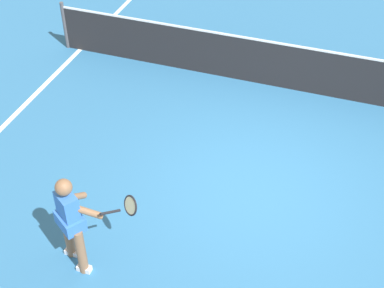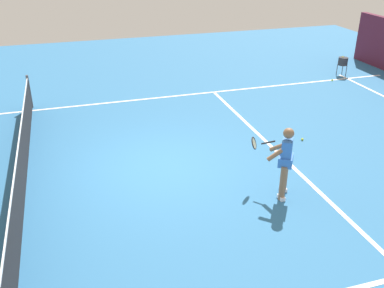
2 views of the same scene
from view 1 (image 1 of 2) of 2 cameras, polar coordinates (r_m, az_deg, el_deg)
name	(u,v)px [view 1 (image 1 of 2)]	position (r m, az deg, el deg)	size (l,w,h in m)	color
ground_plane	(253,189)	(9.07, 6.23, -4.57)	(28.51, 28.51, 0.00)	teal
sideline_left_marking	(1,129)	(10.77, -18.77, 1.47)	(0.10, 19.93, 0.01)	white
court_net	(295,68)	(11.15, 10.35, 7.60)	(10.11, 0.08, 1.06)	#4C4C51
tennis_player	(72,220)	(7.57, -12.00, -7.49)	(1.08, 0.76, 1.55)	#8C6647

